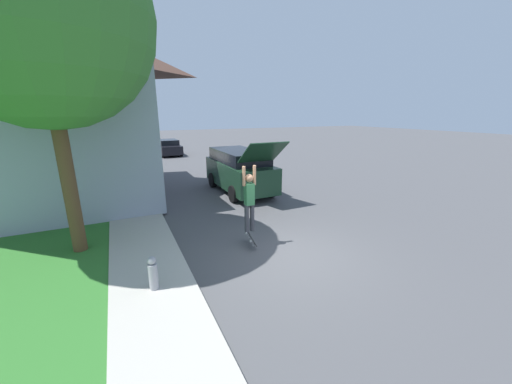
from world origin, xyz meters
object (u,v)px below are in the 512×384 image
(skateboarder, at_px, (249,198))
(lawn_tree_near, at_px, (38,15))
(car_down_street, at_px, (169,147))
(suv_parked, at_px, (240,170))
(fire_hydrant, at_px, (153,273))
(skateboard, at_px, (251,238))

(skateboarder, bearing_deg, lawn_tree_near, 158.20)
(lawn_tree_near, bearing_deg, car_down_street, 73.20)
(suv_parked, relative_size, car_down_street, 1.29)
(lawn_tree_near, bearing_deg, skateboarder, -21.80)
(suv_parked, xyz_separation_m, skateboarder, (-2.10, -5.69, 0.37))
(lawn_tree_near, xyz_separation_m, fire_hydrant, (1.63, -2.89, -5.48))
(skateboard, distance_m, fire_hydrant, 3.12)
(suv_parked, xyz_separation_m, skateboard, (-2.02, -5.65, -0.88))
(lawn_tree_near, height_order, car_down_street, lawn_tree_near)
(car_down_street, bearing_deg, skateboard, -93.07)
(suv_parked, bearing_deg, skateboard, -109.68)
(lawn_tree_near, distance_m, fire_hydrant, 6.40)
(skateboard, bearing_deg, skateboarder, -152.91)
(skateboarder, relative_size, fire_hydrant, 2.49)
(skateboarder, height_order, skateboard, skateboarder)
(fire_hydrant, bearing_deg, lawn_tree_near, 119.47)
(car_down_street, distance_m, skateboarder, 20.40)
(lawn_tree_near, relative_size, fire_hydrant, 10.98)
(fire_hydrant, bearing_deg, suv_parked, 54.18)
(car_down_street, xyz_separation_m, skateboard, (-1.09, -20.31, -0.47))
(suv_parked, height_order, fire_hydrant, suv_parked)
(skateboarder, bearing_deg, car_down_street, 86.73)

